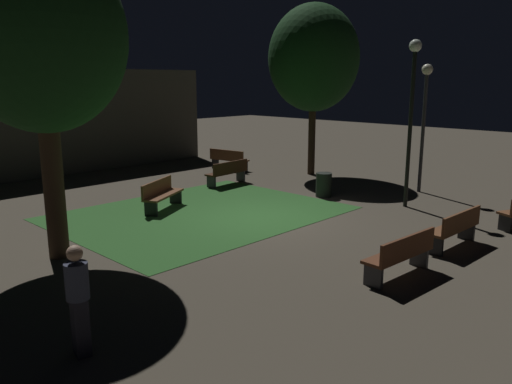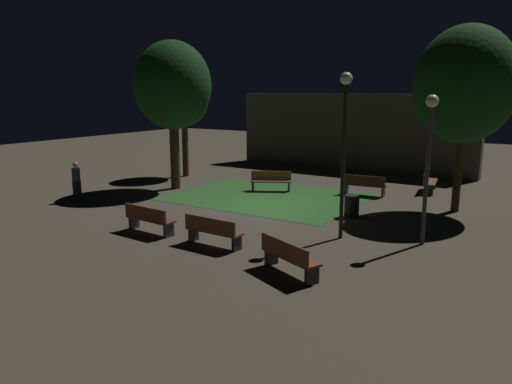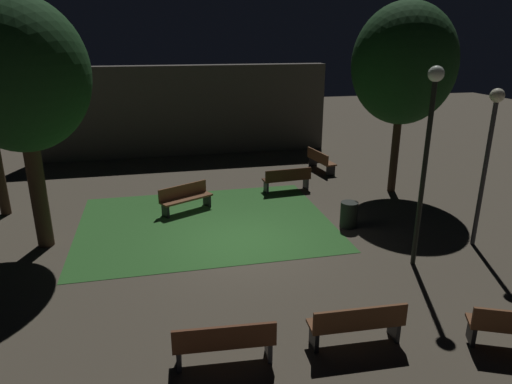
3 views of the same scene
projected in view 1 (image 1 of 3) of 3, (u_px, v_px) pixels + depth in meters
ground_plane at (261, 218)px, 14.19m from camera, size 60.00×60.00×0.00m
grass_lawn at (201, 213)px, 14.70m from camera, size 7.69×6.03×0.01m
bench_by_lamp at (402, 254)px, 9.84m from camera, size 1.83×0.61×0.88m
bench_lawn_edge at (455, 227)px, 11.60m from camera, size 1.82×0.55×0.88m
bench_back_row at (228, 159)px, 21.67m from camera, size 0.72×1.85×0.88m
bench_corner at (161, 194)px, 15.03m from camera, size 1.82×1.25×0.88m
bench_path_side at (228, 172)px, 18.61m from camera, size 1.83×0.62×0.88m
tree_back_right at (41, 38)px, 10.10m from camera, size 3.43×3.43×6.58m
tree_left_canopy at (314, 58)px, 19.81m from camera, size 3.56×3.56×6.69m
lamp_post_path_center at (425, 106)px, 16.92m from camera, size 0.36×0.36×4.30m
lamp_post_plaza_west at (412, 97)px, 14.79m from camera, size 0.36×0.36×4.92m
trash_bin at (324, 185)px, 16.72m from camera, size 0.52×0.52×0.79m
pedestrian at (78, 298)px, 6.97m from camera, size 0.32×0.32×1.61m
building_wall_backdrop at (59, 122)px, 20.48m from camera, size 13.70×0.80×4.24m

